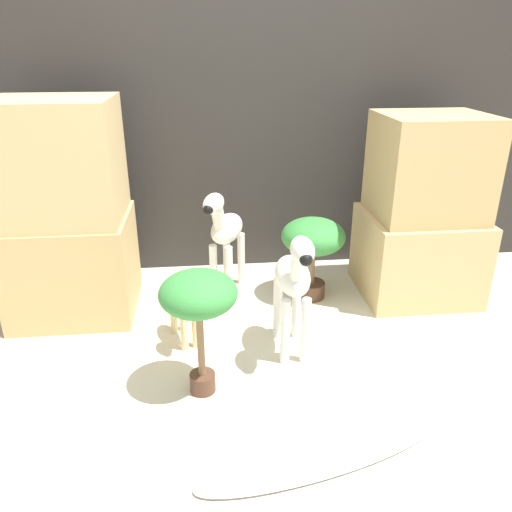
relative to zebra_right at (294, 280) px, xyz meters
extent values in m
plane|color=beige|center=(-0.15, -0.41, -0.42)|extent=(14.00, 14.00, 0.00)
cube|color=#2D2B28|center=(-0.15, 1.18, 0.68)|extent=(6.40, 0.08, 2.20)
cube|color=tan|center=(-1.19, 0.59, -0.13)|extent=(0.67, 0.60, 0.58)
cube|color=tan|center=(-1.19, 0.59, 0.48)|extent=(0.64, 0.57, 0.64)
cube|color=tan|center=(0.89, 0.59, -0.16)|extent=(0.67, 0.60, 0.52)
cube|color=tan|center=(0.89, 0.59, 0.40)|extent=(0.60, 0.54, 0.59)
cylinder|color=silver|center=(0.05, -0.07, -0.24)|extent=(0.05, 0.05, 0.35)
cylinder|color=silver|center=(-0.05, -0.08, -0.24)|extent=(0.05, 0.05, 0.35)
cylinder|color=silver|center=(0.05, 0.16, -0.24)|extent=(0.05, 0.05, 0.35)
cylinder|color=silver|center=(-0.05, 0.16, -0.24)|extent=(0.05, 0.05, 0.35)
ellipsoid|color=silver|center=(0.00, 0.04, 0.01)|extent=(0.17, 0.34, 0.17)
cylinder|color=silver|center=(0.00, -0.10, 0.14)|extent=(0.07, 0.13, 0.21)
ellipsoid|color=silver|center=(0.00, -0.16, 0.23)|extent=(0.11, 0.19, 0.12)
sphere|color=black|center=(0.00, -0.24, 0.22)|extent=(0.06, 0.06, 0.06)
cube|color=black|center=(0.00, -0.10, 0.15)|extent=(0.02, 0.08, 0.18)
cylinder|color=silver|center=(-0.29, 0.62, -0.24)|extent=(0.05, 0.05, 0.35)
cylinder|color=silver|center=(-0.38, 0.66, -0.24)|extent=(0.05, 0.05, 0.35)
cylinder|color=silver|center=(-0.19, 0.84, -0.24)|extent=(0.05, 0.05, 0.35)
cylinder|color=silver|center=(-0.29, 0.88, -0.24)|extent=(0.05, 0.05, 0.35)
ellipsoid|color=silver|center=(-0.29, 0.75, 0.01)|extent=(0.29, 0.38, 0.17)
cylinder|color=silver|center=(-0.34, 0.62, 0.14)|extent=(0.12, 0.15, 0.21)
ellipsoid|color=silver|center=(-0.37, 0.56, 0.23)|extent=(0.17, 0.22, 0.12)
sphere|color=black|center=(-0.40, 0.48, 0.22)|extent=(0.06, 0.06, 0.06)
cube|color=black|center=(-0.34, 0.62, 0.15)|extent=(0.05, 0.08, 0.18)
cylinder|color=beige|center=(-0.49, 0.11, -0.32)|extent=(0.04, 0.04, 0.20)
cylinder|color=beige|center=(-0.55, 0.09, -0.32)|extent=(0.04, 0.04, 0.20)
cylinder|color=beige|center=(-0.55, 0.28, -0.32)|extent=(0.04, 0.04, 0.20)
cylinder|color=beige|center=(-0.61, 0.26, -0.32)|extent=(0.04, 0.04, 0.20)
ellipsoid|color=beige|center=(-0.55, 0.18, -0.17)|extent=(0.19, 0.28, 0.10)
cylinder|color=beige|center=(-0.51, 0.08, -0.06)|extent=(0.10, 0.13, 0.20)
ellipsoid|color=beige|center=(-0.49, 0.02, 0.03)|extent=(0.12, 0.16, 0.08)
sphere|color=brown|center=(-0.47, -0.03, 0.02)|extent=(0.04, 0.04, 0.04)
cylinder|color=#513323|center=(0.22, 0.60, -0.37)|extent=(0.17, 0.17, 0.10)
cylinder|color=brown|center=(0.22, 0.60, -0.22)|extent=(0.04, 0.04, 0.20)
ellipsoid|color=#337F38|center=(0.22, 0.60, -0.01)|extent=(0.39, 0.39, 0.21)
cylinder|color=#513323|center=(-0.46, -0.26, -0.37)|extent=(0.12, 0.12, 0.09)
cylinder|color=brown|center=(-0.46, -0.26, -0.17)|extent=(0.03, 0.03, 0.32)
ellipsoid|color=#337F38|center=(-0.46, -0.26, 0.09)|extent=(0.34, 0.34, 0.19)
ellipsoid|color=silver|center=(0.00, -0.71, -0.40)|extent=(1.05, 0.47, 0.03)
cone|color=white|center=(-0.35, -0.80, -0.37)|extent=(0.08, 0.08, 0.05)
camera|label=1|loc=(-0.41, -2.14, 1.07)|focal=35.00mm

